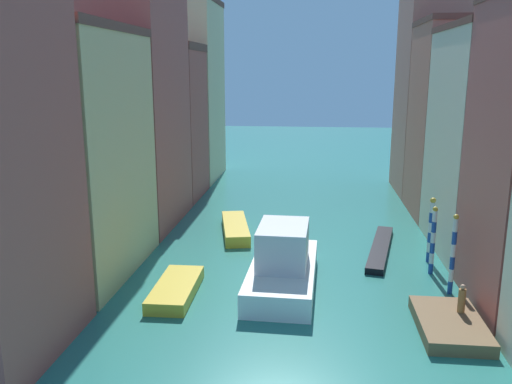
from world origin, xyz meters
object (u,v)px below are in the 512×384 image
object	(u,v)px
waterfront_dock	(450,324)
vaporetto_white	(283,264)
mooring_pole_2	(431,229)
gondola_black	(380,248)
motorboat_0	(176,289)
person_on_dock	(462,299)
mooring_pole_1	(433,240)
motorboat_1	(235,228)
mooring_pole_0	(453,254)

from	to	relation	value
waterfront_dock	vaporetto_white	distance (m)	9.65
mooring_pole_2	gondola_black	world-z (taller)	mooring_pole_2
motorboat_0	person_on_dock	bearing A→B (deg)	-7.16
mooring_pole_1	gondola_black	bearing A→B (deg)	123.80
person_on_dock	motorboat_1	distance (m)	19.14
mooring_pole_0	gondola_black	bearing A→B (deg)	113.97
vaporetto_white	motorboat_1	xyz separation A→B (m)	(-4.26, 9.81, -0.93)
vaporetto_white	motorboat_0	xyz separation A→B (m)	(-5.90, -1.99, -1.00)
gondola_black	motorboat_1	distance (m)	11.11
person_on_dock	mooring_pole_1	world-z (taller)	mooring_pole_1
waterfront_dock	mooring_pole_1	distance (m)	7.81
person_on_dock	mooring_pole_1	size ratio (longest dim) A/B	0.34
person_on_dock	vaporetto_white	distance (m)	9.87
motorboat_1	person_on_dock	bearing A→B (deg)	-45.75
person_on_dock	vaporetto_white	bearing A→B (deg)	156.88
waterfront_dock	motorboat_1	distance (m)	19.21
person_on_dock	gondola_black	bearing A→B (deg)	103.90
mooring_pole_0	gondola_black	world-z (taller)	mooring_pole_0
waterfront_dock	motorboat_1	size ratio (longest dim) A/B	0.69
vaporetto_white	gondola_black	distance (m)	9.44
person_on_dock	mooring_pole_2	world-z (taller)	mooring_pole_2
mooring_pole_1	motorboat_0	xyz separation A→B (m)	(-14.95, -4.90, -1.84)
person_on_dock	motorboat_0	bearing A→B (deg)	172.84
motorboat_0	mooring_pole_0	bearing A→B (deg)	7.08
mooring_pole_2	motorboat_0	world-z (taller)	mooring_pole_2
motorboat_1	mooring_pole_2	bearing A→B (deg)	-19.31
waterfront_dock	vaporetto_white	bearing A→B (deg)	151.06
waterfront_dock	mooring_pole_0	bearing A→B (deg)	76.35
motorboat_0	vaporetto_white	bearing A→B (deg)	18.69
mooring_pole_0	vaporetto_white	bearing A→B (deg)	179.50
motorboat_1	mooring_pole_0	bearing A→B (deg)	-35.72
mooring_pole_1	person_on_dock	bearing A→B (deg)	-89.76
person_on_dock	mooring_pole_2	size ratio (longest dim) A/B	0.34
gondola_black	mooring_pole_1	bearing A→B (deg)	-56.20
motorboat_1	mooring_pole_1	bearing A→B (deg)	-27.43
waterfront_dock	motorboat_1	xyz separation A→B (m)	(-12.65, 14.46, 0.10)
mooring_pole_2	vaporetto_white	distance (m)	10.67
person_on_dock	mooring_pole_1	bearing A→B (deg)	90.24
waterfront_dock	mooring_pole_2	xyz separation A→B (m)	(0.97, 9.68, 1.92)
vaporetto_white	motorboat_0	bearing A→B (deg)	-161.31
mooring_pole_1	waterfront_dock	bearing A→B (deg)	-94.98
mooring_pole_0	vaporetto_white	size ratio (longest dim) A/B	0.49
mooring_pole_2	vaporetto_white	xyz separation A→B (m)	(-9.36, -5.04, -0.88)
waterfront_dock	gondola_black	distance (m)	11.63
gondola_black	waterfront_dock	bearing A→B (deg)	-80.29
waterfront_dock	person_on_dock	xyz separation A→B (m)	(0.69, 0.76, 1.00)
motorboat_0	mooring_pole_1	bearing A→B (deg)	18.16
mooring_pole_0	vaporetto_white	distance (m)	9.56
mooring_pole_1	vaporetto_white	world-z (taller)	mooring_pole_1
person_on_dock	mooring_pole_0	size ratio (longest dim) A/B	0.32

